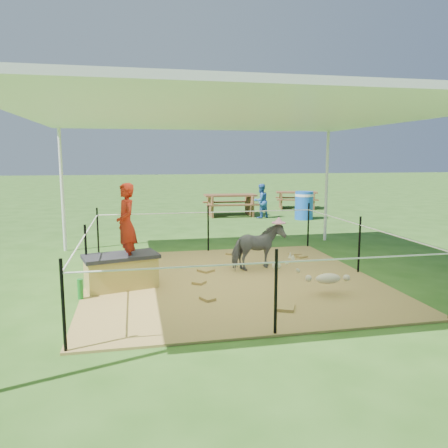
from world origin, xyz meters
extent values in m
plane|color=#2D5919|center=(0.00, 0.00, 0.00)|extent=(90.00, 90.00, 0.00)
cube|color=brown|center=(0.00, 0.00, 0.01)|extent=(4.60, 4.60, 0.03)
cylinder|color=silver|center=(-3.00, 3.00, 1.30)|extent=(0.07, 0.07, 2.60)
cylinder|color=silver|center=(3.00, 3.00, 1.30)|extent=(0.07, 0.07, 2.60)
cube|color=white|center=(0.00, 0.00, 2.64)|extent=(6.30, 6.30, 0.08)
cube|color=white|center=(0.00, 0.00, 2.79)|extent=(3.30, 3.30, 0.22)
cylinder|color=black|center=(-2.25, 2.25, 0.50)|extent=(0.04, 0.04, 1.00)
cylinder|color=black|center=(0.00, 2.25, 0.50)|extent=(0.04, 0.04, 1.00)
cylinder|color=black|center=(2.25, 2.25, 0.50)|extent=(0.04, 0.04, 1.00)
cylinder|color=black|center=(-2.25, 0.00, 0.50)|extent=(0.04, 0.04, 1.00)
cylinder|color=black|center=(2.25, 0.00, 0.50)|extent=(0.04, 0.04, 1.00)
cylinder|color=black|center=(-2.25, -2.25, 0.50)|extent=(0.04, 0.04, 1.00)
cylinder|color=black|center=(0.00, -2.25, 0.50)|extent=(0.04, 0.04, 1.00)
cylinder|color=white|center=(0.00, 2.25, 0.85)|extent=(4.50, 0.02, 0.02)
cylinder|color=white|center=(0.00, -2.25, 0.85)|extent=(4.50, 0.02, 0.02)
cylinder|color=white|center=(2.25, 0.00, 0.85)|extent=(0.02, 4.50, 0.02)
cylinder|color=white|center=(-2.25, 0.00, 0.85)|extent=(0.02, 4.50, 0.02)
cube|color=#A5893C|center=(-1.74, -0.10, 0.26)|extent=(1.12, 0.75, 0.46)
cube|color=black|center=(-1.74, -0.10, 0.52)|extent=(1.20, 0.82, 0.06)
imported|color=#A71F10|center=(-1.64, -0.10, 1.10)|extent=(0.40, 0.51, 1.23)
cylinder|color=#1A7824|center=(-2.29, -0.55, 0.17)|extent=(0.10, 0.10, 0.29)
imported|color=#4A4A4F|center=(0.60, 0.53, 0.43)|extent=(1.04, 0.72, 0.81)
cylinder|color=pink|center=(0.60, 0.53, 0.89)|extent=(0.25, 0.25, 0.12)
cylinder|color=blue|center=(3.87, 6.51, 0.45)|extent=(0.67, 0.67, 0.90)
cube|color=#57331E|center=(1.72, 7.89, 0.37)|extent=(1.81, 1.34, 0.73)
cube|color=brown|center=(4.75, 9.49, 0.33)|extent=(1.82, 1.51, 0.66)
imported|color=blue|center=(2.58, 7.08, 0.57)|extent=(0.68, 0.62, 1.13)
camera|label=1|loc=(-1.51, -6.72, 2.00)|focal=35.00mm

